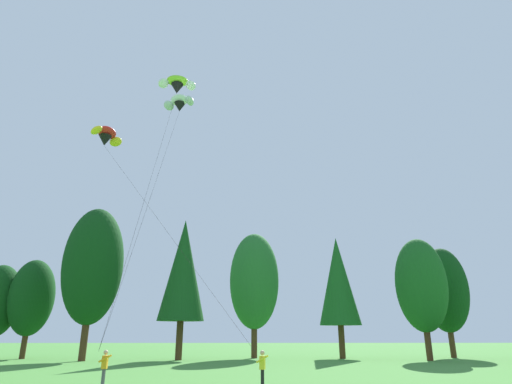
% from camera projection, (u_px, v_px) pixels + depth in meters
% --- Properties ---
extents(treeline_tree_c, '(4.50, 4.50, 9.99)m').
position_uv_depth(treeline_tree_c, '(32.00, 297.00, 44.49)').
color(treeline_tree_c, '#472D19').
rests_on(treeline_tree_c, ground_plane).
extents(treeline_tree_d, '(5.77, 5.77, 14.68)m').
position_uv_depth(treeline_tree_d, '(93.00, 265.00, 42.03)').
color(treeline_tree_d, '#472D19').
rests_on(treeline_tree_d, ground_plane).
extents(treeline_tree_e, '(4.66, 4.66, 13.92)m').
position_uv_depth(treeline_tree_e, '(183.00, 269.00, 43.41)').
color(treeline_tree_e, '#472D19').
rests_on(treeline_tree_e, ground_plane).
extents(treeline_tree_f, '(5.36, 5.36, 13.18)m').
position_uv_depth(treeline_tree_f, '(254.00, 280.00, 46.47)').
color(treeline_tree_f, '#472D19').
rests_on(treeline_tree_f, ground_plane).
extents(treeline_tree_g, '(4.36, 4.36, 12.53)m').
position_uv_depth(treeline_tree_g, '(338.00, 281.00, 45.52)').
color(treeline_tree_g, '#472D19').
rests_on(treeline_tree_g, ground_plane).
extents(treeline_tree_h, '(4.95, 4.95, 11.65)m').
position_uv_depth(treeline_tree_h, '(421.00, 285.00, 42.04)').
color(treeline_tree_h, '#472D19').
rests_on(treeline_tree_h, ground_plane).
extents(treeline_tree_i, '(4.95, 4.95, 11.65)m').
position_uv_depth(treeline_tree_i, '(445.00, 290.00, 46.84)').
color(treeline_tree_i, '#472D19').
rests_on(treeline_tree_i, ground_plane).
extents(kite_flyer_near, '(0.60, 0.63, 1.69)m').
position_uv_depth(kite_flyer_near, '(105.00, 365.00, 20.33)').
color(kite_flyer_near, '#4C4C51').
rests_on(kite_flyer_near, ground_plane).
extents(kite_flyer_mid, '(0.62, 0.65, 1.69)m').
position_uv_depth(kite_flyer_mid, '(262.00, 366.00, 19.98)').
color(kite_flyer_mid, black).
rests_on(kite_flyer_mid, ground_plane).
extents(parafoil_kite_high_lime_white, '(3.80, 14.12, 24.40)m').
position_uv_depth(parafoil_kite_high_lime_white, '(177.00, 85.00, 40.58)').
color(parafoil_kite_high_lime_white, '#93D633').
extents(parafoil_kite_mid_red_yellow, '(14.65, 15.31, 18.82)m').
position_uv_depth(parafoil_kite_mid_red_yellow, '(106.00, 136.00, 38.48)').
color(parafoil_kite_mid_red_yellow, red).
extents(parafoil_kite_far_white, '(3.27, 13.63, 21.91)m').
position_uv_depth(parafoil_kite_far_white, '(179.00, 103.00, 39.06)').
color(parafoil_kite_far_white, white).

